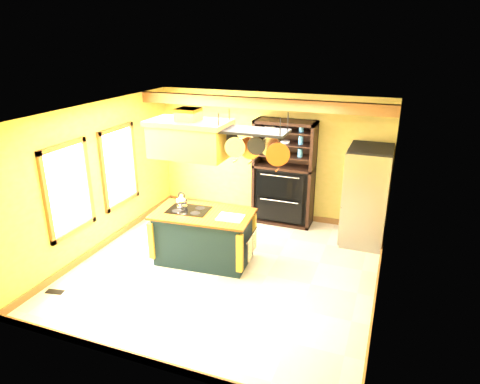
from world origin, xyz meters
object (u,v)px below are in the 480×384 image
Objects in this scene: kitchen_island at (204,236)px; hutch at (284,184)px; range_hood at (189,137)px; refrigerator at (366,198)px; pot_rack at (254,139)px.

kitchen_island is 2.35m from hutch.
range_hood is at bearing 175.90° from kitchen_island.
refrigerator is at bearing 30.75° from kitchen_island.
hutch is at bearing 167.93° from refrigerator.
range_hood is 0.72× the size of refrigerator.
range_hood and pot_rack have the same top height.
pot_rack reaches higher than hutch.
hutch is (-0.05, 2.15, -1.43)m from pot_rack.
range_hood is at bearing -180.00° from pot_rack.
pot_rack reaches higher than kitchen_island.
refrigerator is at bearing -12.07° from hutch.
range_hood is (-0.20, -0.00, 1.76)m from kitchen_island.
pot_rack is at bearing 0.00° from range_hood.
range_hood reaches higher than refrigerator.
hutch is (1.06, 2.15, -1.37)m from range_hood.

